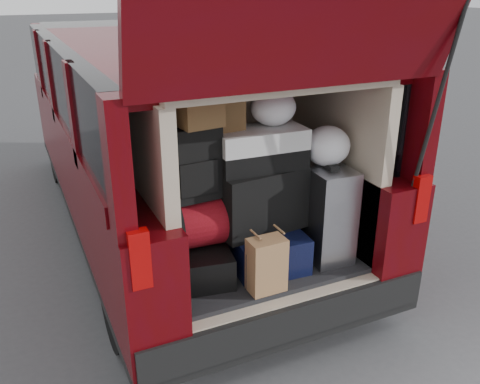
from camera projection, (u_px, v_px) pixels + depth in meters
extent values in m
plane|color=#3B3B3E|center=(265.00, 342.00, 3.39)|extent=(80.00, 80.00, 0.00)
cylinder|color=black|center=(125.00, 300.00, 3.29)|extent=(0.24, 0.64, 0.64)
cylinder|color=black|center=(336.00, 249.00, 3.92)|extent=(0.24, 0.64, 0.64)
cylinder|color=black|center=(62.00, 155.00, 6.05)|extent=(0.24, 0.64, 0.64)
cylinder|color=black|center=(191.00, 138.00, 6.69)|extent=(0.24, 0.64, 0.64)
cube|color=black|center=(169.00, 197.00, 5.03)|extent=(1.90, 4.85, 0.08)
cube|color=#510506|center=(83.00, 166.00, 4.56)|extent=(0.33, 4.85, 0.80)
cube|color=#510506|center=(241.00, 144.00, 5.17)|extent=(0.33, 4.85, 0.80)
cube|color=#510506|center=(160.00, 43.00, 4.47)|extent=(1.82, 4.46, 0.10)
cube|color=black|center=(62.00, 86.00, 4.15)|extent=(0.12, 4.25, 0.68)
cube|color=black|center=(254.00, 71.00, 4.84)|extent=(0.12, 4.25, 0.68)
cube|color=black|center=(289.00, 317.00, 2.99)|extent=(1.86, 0.16, 0.22)
cube|color=#990505|center=(139.00, 259.00, 2.39)|extent=(0.10, 0.06, 0.30)
cube|color=#990505|center=(420.00, 199.00, 3.06)|extent=(0.10, 0.06, 0.30)
cube|color=black|center=(248.00, 256.00, 3.42)|extent=(1.24, 1.05, 0.06)
cube|color=tan|center=(146.00, 188.00, 2.93)|extent=(0.08, 1.05, 1.15)
cube|color=tan|center=(336.00, 158.00, 3.45)|extent=(0.08, 1.05, 1.15)
cube|color=tan|center=(215.00, 147.00, 3.66)|extent=(1.34, 0.06, 1.15)
cube|color=tan|center=(249.00, 74.00, 2.96)|extent=(1.34, 1.05, 0.06)
cylinder|color=black|center=(442.00, 97.00, 2.75)|extent=(0.02, 0.90, 0.76)
cube|color=black|center=(248.00, 287.00, 3.52)|extent=(1.24, 1.05, 0.55)
cube|color=black|center=(198.00, 260.00, 3.11)|extent=(0.44, 0.55, 0.20)
cube|color=black|center=(263.00, 245.00, 3.25)|extent=(0.48, 0.57, 0.24)
cube|color=silver|center=(324.00, 212.00, 3.27)|extent=(0.28, 0.42, 0.62)
cube|color=#AE7E4E|center=(267.00, 265.00, 2.93)|extent=(0.22, 0.14, 0.33)
cube|color=maroon|center=(205.00, 220.00, 3.05)|extent=(0.50, 0.34, 0.31)
cube|color=black|center=(258.00, 198.00, 3.16)|extent=(0.58, 0.39, 0.40)
cube|color=black|center=(193.00, 163.00, 2.88)|extent=(0.32, 0.21, 0.43)
cube|color=silver|center=(260.00, 148.00, 3.04)|extent=(0.55, 0.30, 0.24)
cube|color=brown|center=(199.00, 107.00, 2.75)|extent=(0.25, 0.22, 0.21)
cube|color=brown|center=(223.00, 112.00, 2.94)|extent=(0.22, 0.19, 0.21)
ellipsoid|color=white|center=(273.00, 107.00, 3.02)|extent=(0.32, 0.31, 0.22)
ellipsoid|color=white|center=(327.00, 146.00, 3.14)|extent=(0.34, 0.32, 0.25)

